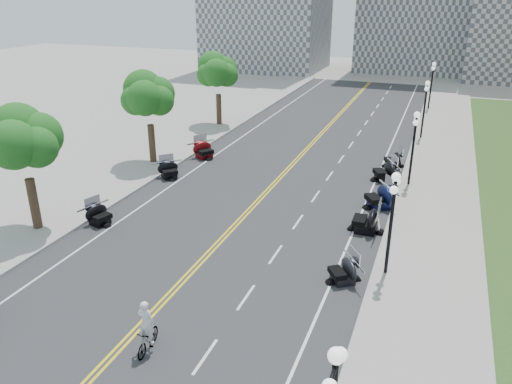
% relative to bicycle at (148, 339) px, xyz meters
% --- Properties ---
extents(ground, '(160.00, 160.00, 0.00)m').
position_rel_bicycle_xyz_m(ground, '(-1.08, 4.41, -0.49)').
color(ground, gray).
extents(road, '(16.00, 90.00, 0.01)m').
position_rel_bicycle_xyz_m(road, '(-1.08, 14.41, -0.49)').
color(road, '#333335').
rests_on(road, ground).
extents(centerline_yellow_a, '(0.12, 90.00, 0.00)m').
position_rel_bicycle_xyz_m(centerline_yellow_a, '(-1.20, 14.41, -0.48)').
color(centerline_yellow_a, yellow).
rests_on(centerline_yellow_a, road).
extents(centerline_yellow_b, '(0.12, 90.00, 0.00)m').
position_rel_bicycle_xyz_m(centerline_yellow_b, '(-0.96, 14.41, -0.48)').
color(centerline_yellow_b, yellow).
rests_on(centerline_yellow_b, road).
extents(edge_line_north, '(0.12, 90.00, 0.00)m').
position_rel_bicycle_xyz_m(edge_line_north, '(5.32, 14.41, -0.48)').
color(edge_line_north, white).
rests_on(edge_line_north, road).
extents(edge_line_south, '(0.12, 90.00, 0.00)m').
position_rel_bicycle_xyz_m(edge_line_south, '(-7.48, 14.41, -0.48)').
color(edge_line_south, white).
rests_on(edge_line_south, road).
extents(lane_dash_5, '(0.12, 2.00, 0.00)m').
position_rel_bicycle_xyz_m(lane_dash_5, '(2.12, 0.41, -0.48)').
color(lane_dash_5, white).
rests_on(lane_dash_5, road).
extents(lane_dash_6, '(0.12, 2.00, 0.00)m').
position_rel_bicycle_xyz_m(lane_dash_6, '(2.12, 4.41, -0.48)').
color(lane_dash_6, white).
rests_on(lane_dash_6, road).
extents(lane_dash_7, '(0.12, 2.00, 0.00)m').
position_rel_bicycle_xyz_m(lane_dash_7, '(2.12, 8.41, -0.48)').
color(lane_dash_7, white).
rests_on(lane_dash_7, road).
extents(lane_dash_8, '(0.12, 2.00, 0.00)m').
position_rel_bicycle_xyz_m(lane_dash_8, '(2.12, 12.41, -0.48)').
color(lane_dash_8, white).
rests_on(lane_dash_8, road).
extents(lane_dash_9, '(0.12, 2.00, 0.00)m').
position_rel_bicycle_xyz_m(lane_dash_9, '(2.12, 16.41, -0.48)').
color(lane_dash_9, white).
rests_on(lane_dash_9, road).
extents(lane_dash_10, '(0.12, 2.00, 0.00)m').
position_rel_bicycle_xyz_m(lane_dash_10, '(2.12, 20.41, -0.48)').
color(lane_dash_10, white).
rests_on(lane_dash_10, road).
extents(lane_dash_11, '(0.12, 2.00, 0.00)m').
position_rel_bicycle_xyz_m(lane_dash_11, '(2.12, 24.41, -0.48)').
color(lane_dash_11, white).
rests_on(lane_dash_11, road).
extents(lane_dash_12, '(0.12, 2.00, 0.00)m').
position_rel_bicycle_xyz_m(lane_dash_12, '(2.12, 28.41, -0.48)').
color(lane_dash_12, white).
rests_on(lane_dash_12, road).
extents(lane_dash_13, '(0.12, 2.00, 0.00)m').
position_rel_bicycle_xyz_m(lane_dash_13, '(2.12, 32.41, -0.48)').
color(lane_dash_13, white).
rests_on(lane_dash_13, road).
extents(lane_dash_14, '(0.12, 2.00, 0.00)m').
position_rel_bicycle_xyz_m(lane_dash_14, '(2.12, 36.41, -0.48)').
color(lane_dash_14, white).
rests_on(lane_dash_14, road).
extents(lane_dash_15, '(0.12, 2.00, 0.00)m').
position_rel_bicycle_xyz_m(lane_dash_15, '(2.12, 40.41, -0.48)').
color(lane_dash_15, white).
rests_on(lane_dash_15, road).
extents(lane_dash_16, '(0.12, 2.00, 0.00)m').
position_rel_bicycle_xyz_m(lane_dash_16, '(2.12, 44.41, -0.48)').
color(lane_dash_16, white).
rests_on(lane_dash_16, road).
extents(lane_dash_17, '(0.12, 2.00, 0.00)m').
position_rel_bicycle_xyz_m(lane_dash_17, '(2.12, 48.41, -0.48)').
color(lane_dash_17, white).
rests_on(lane_dash_17, road).
extents(lane_dash_18, '(0.12, 2.00, 0.00)m').
position_rel_bicycle_xyz_m(lane_dash_18, '(2.12, 52.41, -0.48)').
color(lane_dash_18, white).
rests_on(lane_dash_18, road).
extents(lane_dash_19, '(0.12, 2.00, 0.00)m').
position_rel_bicycle_xyz_m(lane_dash_19, '(2.12, 56.41, -0.48)').
color(lane_dash_19, white).
rests_on(lane_dash_19, road).
extents(sidewalk_north, '(5.00, 90.00, 0.15)m').
position_rel_bicycle_xyz_m(sidewalk_north, '(9.42, 14.41, -0.42)').
color(sidewalk_north, '#9E9991').
rests_on(sidewalk_north, ground).
extents(sidewalk_south, '(5.00, 90.00, 0.15)m').
position_rel_bicycle_xyz_m(sidewalk_south, '(-11.58, 14.41, -0.42)').
color(sidewalk_south, '#9E9991').
rests_on(sidewalk_south, ground).
extents(street_lamp_2, '(0.50, 1.20, 4.90)m').
position_rel_bicycle_xyz_m(street_lamp_2, '(7.52, 8.41, 2.11)').
color(street_lamp_2, black).
rests_on(street_lamp_2, sidewalk_north).
extents(street_lamp_3, '(0.50, 1.20, 4.90)m').
position_rel_bicycle_xyz_m(street_lamp_3, '(7.52, 20.41, 2.11)').
color(street_lamp_3, black).
rests_on(street_lamp_3, sidewalk_north).
extents(street_lamp_4, '(0.50, 1.20, 4.90)m').
position_rel_bicycle_xyz_m(street_lamp_4, '(7.52, 32.41, 2.11)').
color(street_lamp_4, black).
rests_on(street_lamp_4, sidewalk_north).
extents(street_lamp_5, '(0.50, 1.20, 4.90)m').
position_rel_bicycle_xyz_m(street_lamp_5, '(7.52, 44.41, 2.11)').
color(street_lamp_5, black).
rests_on(street_lamp_5, sidewalk_north).
extents(tree_2, '(4.80, 4.80, 9.20)m').
position_rel_bicycle_xyz_m(tree_2, '(-11.08, 6.41, 4.26)').
color(tree_2, '#235619').
rests_on(tree_2, sidewalk_south).
extents(tree_3, '(4.80, 4.80, 9.20)m').
position_rel_bicycle_xyz_m(tree_3, '(-11.08, 18.41, 4.26)').
color(tree_3, '#235619').
rests_on(tree_3, sidewalk_south).
extents(tree_4, '(4.80, 4.80, 9.20)m').
position_rel_bicycle_xyz_m(tree_4, '(-11.08, 30.41, 4.26)').
color(tree_4, '#235619').
rests_on(tree_4, sidewalk_south).
extents(motorcycle_n_6, '(2.52, 2.52, 1.26)m').
position_rel_bicycle_xyz_m(motorcycle_n_6, '(5.77, 7.14, 0.14)').
color(motorcycle_n_6, black).
rests_on(motorcycle_n_6, road).
extents(motorcycle_n_7, '(2.24, 2.24, 1.55)m').
position_rel_bicycle_xyz_m(motorcycle_n_7, '(5.91, 12.58, 0.28)').
color(motorcycle_n_7, black).
rests_on(motorcycle_n_7, road).
extents(motorcycle_n_8, '(3.09, 3.09, 1.56)m').
position_rel_bicycle_xyz_m(motorcycle_n_8, '(6.13, 16.07, 0.29)').
color(motorcycle_n_8, black).
rests_on(motorcycle_n_8, road).
extents(motorcycle_n_9, '(2.89, 2.89, 1.51)m').
position_rel_bicycle_xyz_m(motorcycle_n_9, '(5.85, 20.86, 0.26)').
color(motorcycle_n_9, black).
rests_on(motorcycle_n_9, road).
extents(motorcycle_n_10, '(2.32, 2.32, 1.28)m').
position_rel_bicycle_xyz_m(motorcycle_n_10, '(6.07, 23.98, 0.14)').
color(motorcycle_n_10, black).
rests_on(motorcycle_n_10, road).
extents(motorcycle_s_6, '(2.24, 2.24, 1.26)m').
position_rel_bicycle_xyz_m(motorcycle_s_6, '(-8.30, 8.18, 0.14)').
color(motorcycle_s_6, black).
rests_on(motorcycle_s_6, road).
extents(motorcycle_s_8, '(2.62, 2.62, 1.30)m').
position_rel_bicycle_xyz_m(motorcycle_s_8, '(-8.34, 16.02, 0.15)').
color(motorcycle_s_8, black).
rests_on(motorcycle_s_8, road).
extents(motorcycle_s_9, '(2.84, 2.84, 1.43)m').
position_rel_bicycle_xyz_m(motorcycle_s_9, '(-8.01, 20.89, 0.22)').
color(motorcycle_s_9, '#590A0C').
rests_on(motorcycle_s_9, road).
extents(bicycle, '(0.64, 1.69, 0.99)m').
position_rel_bicycle_xyz_m(bicycle, '(0.00, 0.00, 0.00)').
color(bicycle, '#A51414').
rests_on(bicycle, road).
extents(cyclist_rider, '(0.65, 0.43, 1.79)m').
position_rel_bicycle_xyz_m(cyclist_rider, '(0.00, 0.00, 1.39)').
color(cyclist_rider, silver).
rests_on(cyclist_rider, bicycle).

